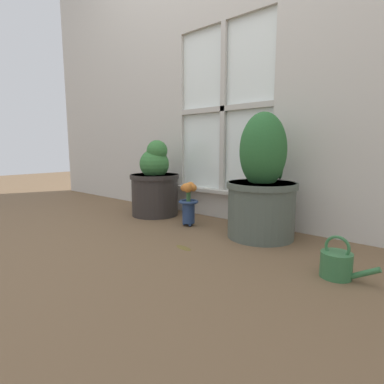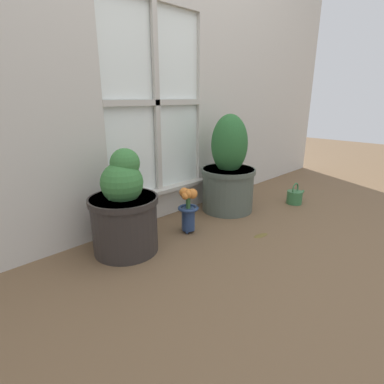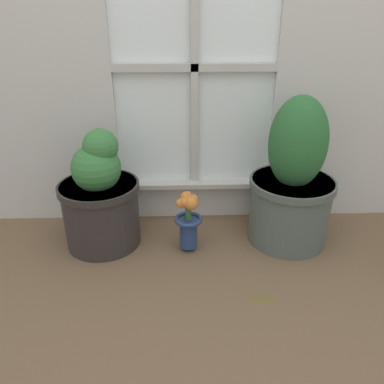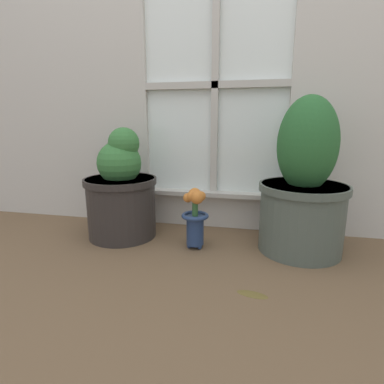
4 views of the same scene
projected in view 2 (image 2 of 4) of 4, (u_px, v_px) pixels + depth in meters
name	position (u px, v px, depth m)	size (l,w,h in m)	color
ground_plane	(234.00, 248.00, 1.68)	(10.00, 10.00, 0.00)	brown
wall_with_window	(152.00, 15.00, 1.75)	(4.40, 0.10, 2.50)	beige
potted_plant_left	(124.00, 211.00, 1.59)	(0.37, 0.37, 0.56)	#2D2826
potted_plant_right	(228.00, 172.00, 2.17)	(0.39, 0.39, 0.70)	#4C564C
flower_vase	(188.00, 207.00, 1.83)	(0.13, 0.13, 0.29)	navy
watering_can	(295.00, 197.00, 2.37)	(0.21, 0.12, 0.17)	#336B3D
fallen_leaf	(261.00, 235.00, 1.83)	(0.12, 0.06, 0.01)	brown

